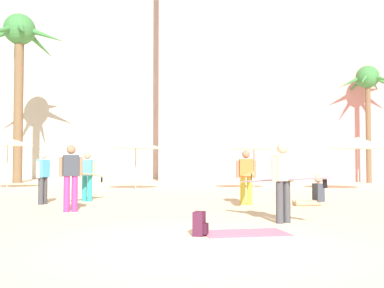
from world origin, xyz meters
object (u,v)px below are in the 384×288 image
at_px(person_far_left, 314,195).
at_px(cafe_umbrella_3, 7,142).
at_px(backpack, 200,224).
at_px(person_near_right, 71,175).
at_px(palm_tree_left, 19,49).
at_px(cafe_umbrella_4, 358,143).
at_px(beach_towel, 245,233).
at_px(person_near_left, 247,175).
at_px(person_mid_left, 43,175).
at_px(cafe_umbrella_2, 136,144).
at_px(person_far_right, 86,174).
at_px(person_mid_center, 282,179).
at_px(cafe_umbrella_5, 254,145).
at_px(palm_tree_far_left, 368,86).

bearing_deg(person_far_left, cafe_umbrella_3, -41.31).
relative_size(backpack, person_near_right, 0.24).
bearing_deg(palm_tree_left, cafe_umbrella_4, -18.99).
bearing_deg(cafe_umbrella_4, beach_towel, -117.31).
bearing_deg(person_near_right, person_near_left, -89.74).
relative_size(palm_tree_left, backpack, 24.73).
height_order(palm_tree_left, person_mid_left, palm_tree_left).
bearing_deg(cafe_umbrella_4, cafe_umbrella_2, -178.59).
distance_m(cafe_umbrella_3, person_far_right, 8.57).
height_order(cafe_umbrella_3, person_mid_center, cafe_umbrella_3).
relative_size(palm_tree_left, person_mid_center, 4.14).
bearing_deg(cafe_umbrella_5, palm_tree_far_left, 39.29).
distance_m(palm_tree_far_left, person_near_left, 17.46).
bearing_deg(cafe_umbrella_4, person_mid_center, -116.61).
bearing_deg(person_far_left, cafe_umbrella_2, -58.10).
bearing_deg(cafe_umbrella_4, person_far_right, -150.58).
xyz_separation_m(cafe_umbrella_5, person_mid_left, (-7.34, -7.57, -1.19)).
xyz_separation_m(cafe_umbrella_2, backpack, (2.93, -12.46, -1.90)).
relative_size(palm_tree_far_left, backpack, 17.17).
distance_m(cafe_umbrella_4, cafe_umbrella_5, 4.73).
relative_size(beach_towel, person_mid_left, 0.94).
distance_m(palm_tree_far_left, person_mid_left, 21.21).
bearing_deg(palm_tree_far_left, cafe_umbrella_2, -151.78).
bearing_deg(cafe_umbrella_3, person_far_right, -50.14).
relative_size(cafe_umbrella_3, person_far_left, 2.64).
distance_m(backpack, person_near_left, 5.71).
xyz_separation_m(backpack, person_far_left, (3.38, 5.42, 0.12)).
height_order(beach_towel, person_near_right, person_near_right).
xyz_separation_m(cafe_umbrella_4, backpack, (-7.27, -12.71, -1.95)).
height_order(beach_towel, person_mid_center, person_mid_center).
bearing_deg(person_near_left, backpack, 164.64).
bearing_deg(person_mid_left, palm_tree_far_left, -123.04).
height_order(cafe_umbrella_4, beach_towel, cafe_umbrella_4).
bearing_deg(person_mid_left, person_mid_center, 163.57).
relative_size(cafe_umbrella_2, person_near_left, 0.78).
distance_m(cafe_umbrella_4, person_far_left, 8.46).
height_order(palm_tree_left, beach_towel, palm_tree_left).
bearing_deg(backpack, cafe_umbrella_5, 91.19).
xyz_separation_m(palm_tree_far_left, person_far_right, (-14.05, -13.06, -5.06)).
bearing_deg(person_mid_center, palm_tree_left, 4.59).
distance_m(cafe_umbrella_5, person_mid_center, 11.55).
relative_size(cafe_umbrella_4, person_mid_left, 1.70).
bearing_deg(cafe_umbrella_3, person_far_left, -31.37).
bearing_deg(beach_towel, cafe_umbrella_3, 127.83).
bearing_deg(person_far_right, cafe_umbrella_3, -121.60).
xyz_separation_m(beach_towel, person_near_left, (0.58, 5.25, 0.89)).
relative_size(backpack, person_far_right, 0.15).
relative_size(person_far_right, person_mid_left, 1.71).
bearing_deg(cafe_umbrella_5, person_near_right, -121.72).
distance_m(cafe_umbrella_4, person_mid_center, 12.33).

